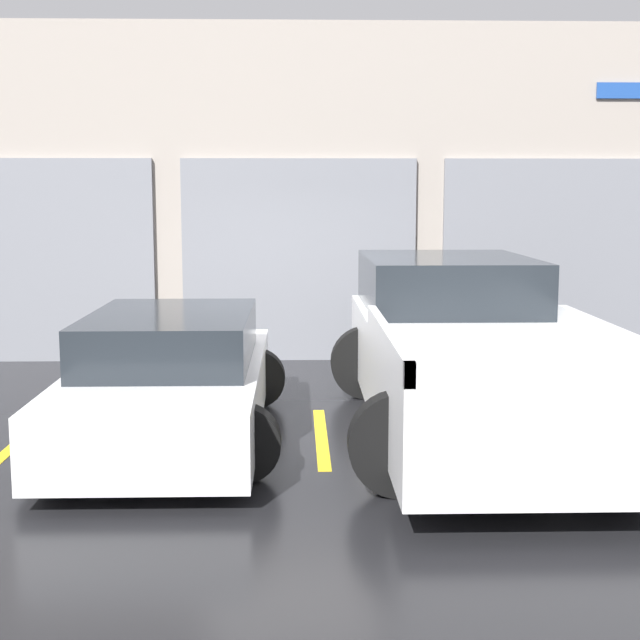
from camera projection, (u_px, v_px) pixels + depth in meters
ground_plane at (318, 408)px, 9.98m from camera, size 28.00×28.00×0.00m
shophouse_building at (312, 197)px, 12.90m from camera, size 16.14×0.68×4.76m
pickup_truck at (466, 351)px, 9.01m from camera, size 2.62×5.54×1.68m
sedan_white at (171, 379)px, 8.69m from camera, size 2.20×4.27×1.23m
parking_stripe_far_left at (21, 439)px, 8.71m from camera, size 0.12×2.20×0.01m
parking_stripe_left at (321, 437)px, 8.79m from camera, size 0.12×2.20×0.01m
parking_stripe_centre at (616, 435)px, 8.87m from camera, size 0.12×2.20×0.01m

